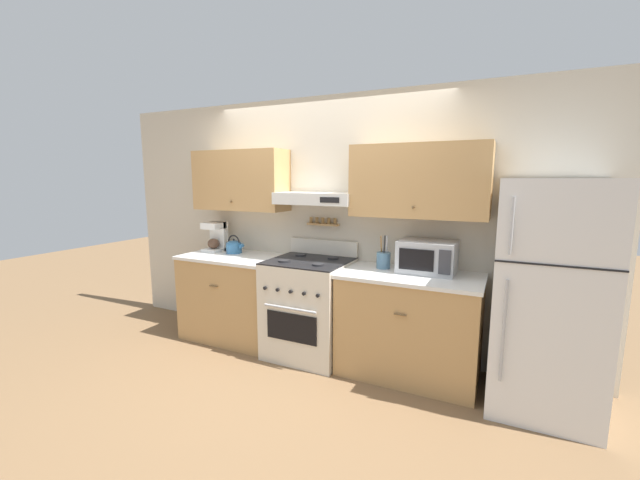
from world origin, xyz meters
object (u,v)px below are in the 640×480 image
stove_range (309,307)px  coffee_maker (216,236)px  tea_kettle (234,246)px  utensil_crock (383,260)px  refrigerator (548,297)px  microwave (427,256)px

stove_range → coffee_maker: coffee_maker is taller
tea_kettle → utensil_crock: utensil_crock is taller
utensil_crock → refrigerator: bearing=-7.4°
refrigerator → microwave: 0.96m
utensil_crock → coffee_maker: bearing=179.1°
tea_kettle → microwave: bearing=0.5°
refrigerator → utensil_crock: bearing=172.6°
tea_kettle → coffee_maker: size_ratio=0.68×
stove_range → microwave: size_ratio=2.30×
refrigerator → coffee_maker: (-3.30, 0.20, 0.21)m
coffee_maker → utensil_crock: bearing=-0.9°
microwave → utensil_crock: utensil_crock is taller
stove_range → microwave: (1.09, 0.15, 0.58)m
coffee_maker → stove_range: bearing=-7.4°
tea_kettle → utensil_crock: bearing=0.0°
coffee_maker → microwave: 2.37m
stove_range → refrigerator: refrigerator is taller
stove_range → refrigerator: (2.02, -0.03, 0.39)m
stove_range → tea_kettle: (-1.00, 0.14, 0.51)m
stove_range → microwave: bearing=8.0°
stove_range → refrigerator: size_ratio=0.64×
microwave → tea_kettle: bearing=-179.5°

